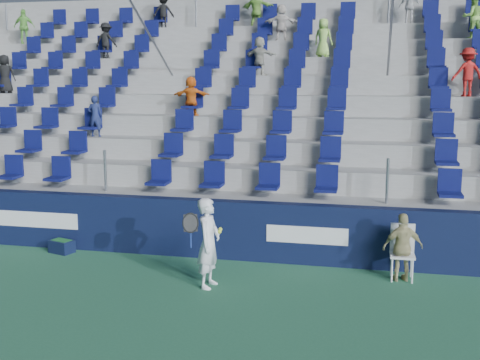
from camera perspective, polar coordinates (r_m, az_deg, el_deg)
name	(u,v)px	position (r m, az deg, el deg)	size (l,w,h in m)	color
ground	(188,318)	(9.59, -4.95, -12.88)	(70.00, 70.00, 0.00)	#2F6E4A
sponsor_wall	(234,230)	(12.28, -0.55, -4.76)	(24.00, 0.32, 1.20)	#0F1637
grandstand	(275,132)	(16.95, 3.37, 4.57)	(24.00, 8.17, 6.63)	#A3A39E
tennis_player	(209,243)	(10.62, -2.99, -5.97)	(0.69, 0.65, 1.60)	white
line_judge_chair	(402,248)	(11.52, 15.13, -6.22)	(0.45, 0.46, 1.01)	white
line_judge	(403,247)	(11.36, 15.18, -6.18)	(0.74, 0.31, 1.26)	tan
ball_bin	(62,246)	(13.34, -16.55, -5.99)	(0.56, 0.45, 0.28)	black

